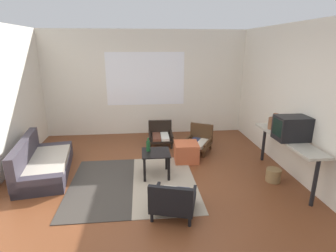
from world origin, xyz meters
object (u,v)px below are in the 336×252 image
object	(u,v)px
console_shelf	(287,142)
crt_television	(293,128)
couch	(42,164)
coffee_table	(156,158)
ottoman_orange	(186,152)
glass_bottle	(148,146)
armchair_corner	(199,140)
wicker_basket	(273,175)
armchair_striped_foreground	(173,200)
armchair_by_window	(160,134)
clay_vase	(275,123)

from	to	relation	value
console_shelf	crt_television	size ratio (longest dim) A/B	3.20
couch	coffee_table	bearing A→B (deg)	-7.54
crt_television	ottoman_orange	bearing A→B (deg)	146.32
couch	glass_bottle	distance (m)	2.01
armchair_corner	wicker_basket	xyz separation A→B (m)	(1.00, -1.55, -0.13)
armchair_striped_foreground	ottoman_orange	size ratio (longest dim) A/B	1.61
armchair_by_window	armchair_striped_foreground	world-z (taller)	armchair_striped_foreground
couch	armchair_corner	xyz separation A→B (m)	(3.14, 0.85, 0.05)
couch	console_shelf	bearing A→B (deg)	-8.46
armchair_by_window	crt_television	xyz separation A→B (m)	(2.04, -2.12, 0.75)
console_shelf	crt_television	distance (m)	0.30
armchair_by_window	ottoman_orange	bearing A→B (deg)	-66.80
armchair_by_window	clay_vase	bearing A→B (deg)	-36.70
wicker_basket	console_shelf	bearing A→B (deg)	14.95
wicker_basket	glass_bottle	bearing A→B (deg)	167.07
armchair_by_window	couch	bearing A→B (deg)	-149.33
crt_television	console_shelf	bearing A→B (deg)	88.27
coffee_table	clay_vase	bearing A→B (deg)	3.02
armchair_corner	ottoman_orange	xyz separation A→B (m)	(-0.38, -0.54, -0.05)
coffee_table	crt_television	size ratio (longest dim) A/B	0.93
console_shelf	armchair_striped_foreground	bearing A→B (deg)	-157.71
console_shelf	clay_vase	xyz separation A→B (m)	(0.00, 0.49, 0.20)
armchair_by_window	armchair_corner	size ratio (longest dim) A/B	0.75
coffee_table	armchair_by_window	size ratio (longest dim) A/B	0.84
coffee_table	clay_vase	size ratio (longest dim) A/B	1.74
console_shelf	glass_bottle	world-z (taller)	console_shelf
coffee_table	armchair_striped_foreground	world-z (taller)	armchair_striped_foreground
console_shelf	coffee_table	bearing A→B (deg)	170.68
clay_vase	crt_television	bearing A→B (deg)	-90.31
armchair_corner	wicker_basket	bearing A→B (deg)	-57.17
armchair_striped_foreground	crt_television	distance (m)	2.34
armchair_by_window	armchair_corner	world-z (taller)	armchair_corner
glass_bottle	wicker_basket	bearing A→B (deg)	-12.93
couch	armchair_striped_foreground	xyz separation A→B (m)	(2.26, -1.50, 0.04)
coffee_table	ottoman_orange	world-z (taller)	coffee_table
armchair_by_window	armchair_striped_foreground	bearing A→B (deg)	-90.88
console_shelf	clay_vase	world-z (taller)	clay_vase
armchair_striped_foreground	armchair_by_window	bearing A→B (deg)	89.12
armchair_corner	coffee_table	bearing A→B (deg)	-132.70
clay_vase	coffee_table	bearing A→B (deg)	-176.98
armchair_corner	crt_television	distance (m)	2.14
ottoman_orange	wicker_basket	world-z (taller)	ottoman_orange
crt_television	wicker_basket	xyz separation A→B (m)	(-0.21, 0.05, -0.88)
glass_bottle	wicker_basket	xyz separation A→B (m)	(2.18, -0.50, -0.45)
coffee_table	wicker_basket	size ratio (longest dim) A/B	2.05
armchair_by_window	armchair_corner	bearing A→B (deg)	-31.75
coffee_table	ottoman_orange	distance (m)	0.90
armchair_by_window	console_shelf	xyz separation A→B (m)	(2.05, -2.01, 0.47)
couch	glass_bottle	bearing A→B (deg)	-5.92
glass_bottle	crt_television	bearing A→B (deg)	-12.96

